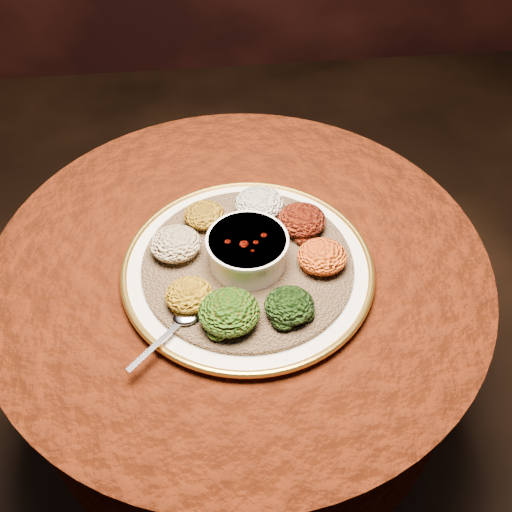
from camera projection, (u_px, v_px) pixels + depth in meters
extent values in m
plane|color=black|center=(245.00, 427.00, 1.64)|extent=(4.00, 4.00, 0.00)
cylinder|color=black|center=(244.00, 424.00, 1.62)|extent=(0.44, 0.44, 0.04)
cylinder|color=black|center=(242.00, 365.00, 1.39)|extent=(0.12, 0.12, 0.68)
cylinder|color=black|center=(239.00, 269.00, 1.12)|extent=(0.80, 0.80, 0.04)
cylinder|color=#381004|center=(241.00, 313.00, 1.23)|extent=(0.93, 0.93, 0.34)
cylinder|color=#381004|center=(239.00, 260.00, 1.10)|extent=(0.96, 0.96, 0.01)
cylinder|color=white|center=(248.00, 269.00, 1.06)|extent=(0.45, 0.45, 0.02)
torus|color=gold|center=(248.00, 266.00, 1.06)|extent=(0.47, 0.47, 0.01)
cylinder|color=olive|center=(248.00, 264.00, 1.05)|extent=(0.43, 0.43, 0.01)
cylinder|color=white|center=(247.00, 251.00, 1.02)|extent=(0.14, 0.14, 0.06)
cylinder|color=white|center=(247.00, 240.00, 1.00)|extent=(0.15, 0.15, 0.01)
cylinder|color=#540C04|center=(247.00, 244.00, 1.01)|extent=(0.12, 0.12, 0.01)
ellipsoid|color=silver|center=(186.00, 317.00, 0.96)|extent=(0.05, 0.03, 0.01)
cube|color=silver|center=(156.00, 345.00, 0.92)|extent=(0.09, 0.10, 0.00)
ellipsoid|color=silver|center=(259.00, 203.00, 1.12)|extent=(0.10, 0.09, 0.05)
ellipsoid|color=black|center=(302.00, 220.00, 1.09)|extent=(0.09, 0.09, 0.05)
ellipsoid|color=#C57910|center=(322.00, 256.00, 1.03)|extent=(0.09, 0.09, 0.04)
ellipsoid|color=black|center=(289.00, 305.00, 0.96)|extent=(0.09, 0.08, 0.04)
ellipsoid|color=#983109|center=(229.00, 312.00, 0.94)|extent=(0.10, 0.10, 0.05)
ellipsoid|color=#AB7D0F|center=(189.00, 295.00, 0.97)|extent=(0.08, 0.08, 0.04)
ellipsoid|color=maroon|center=(176.00, 244.00, 1.05)|extent=(0.10, 0.09, 0.05)
ellipsoid|color=#8E6511|center=(204.00, 215.00, 1.10)|extent=(0.08, 0.08, 0.04)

